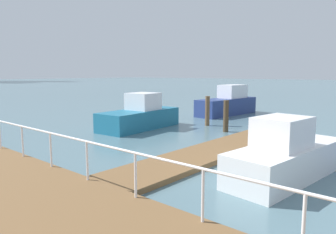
# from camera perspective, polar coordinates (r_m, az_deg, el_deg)

# --- Properties ---
(ground_plane) EXTENTS (300.00, 300.00, 0.00)m
(ground_plane) POSITION_cam_1_polar(r_m,az_deg,el_deg) (19.28, -23.89, -2.50)
(ground_plane) COLOR slate
(floating_dock) EXTENTS (11.32, 2.00, 0.18)m
(floating_dock) POSITION_cam_1_polar(r_m,az_deg,el_deg) (12.69, 6.46, -6.58)
(floating_dock) COLOR brown
(floating_dock) RESTS_ON ground_plane
(boardwalk_railing) EXTENTS (0.06, 29.89, 1.08)m
(boardwalk_railing) POSITION_cam_1_polar(r_m,az_deg,el_deg) (8.79, -14.26, -5.51)
(boardwalk_railing) COLOR white
(boardwalk_railing) RESTS_ON boardwalk
(dock_piling_1) EXTENTS (0.28, 0.28, 1.83)m
(dock_piling_1) POSITION_cam_1_polar(r_m,az_deg,el_deg) (19.89, 7.03, 1.09)
(dock_piling_1) COLOR brown
(dock_piling_1) RESTS_ON ground_plane
(dock_piling_2) EXTENTS (0.29, 0.29, 1.76)m
(dock_piling_2) POSITION_cam_1_polar(r_m,az_deg,el_deg) (17.92, 10.28, 0.16)
(dock_piling_2) COLOR #473826
(dock_piling_2) RESTS_ON ground_plane
(moored_boat_1) EXTENTS (5.42, 2.40, 2.07)m
(moored_boat_1) POSITION_cam_1_polar(r_m,az_deg,el_deg) (18.87, -4.99, 0.18)
(moored_boat_1) COLOR #1E6B8C
(moored_boat_1) RESTS_ON ground_plane
(moored_boat_2) EXTENTS (5.10, 2.14, 1.95)m
(moored_boat_2) POSITION_cam_1_polar(r_m,az_deg,el_deg) (10.60, 20.34, -6.54)
(moored_boat_2) COLOR white
(moored_boat_2) RESTS_ON ground_plane
(moored_boat_4) EXTENTS (6.01, 2.09, 2.30)m
(moored_boat_4) POSITION_cam_1_polar(r_m,az_deg,el_deg) (25.46, 10.59, 2.39)
(moored_boat_4) COLOR navy
(moored_boat_4) RESTS_ON ground_plane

